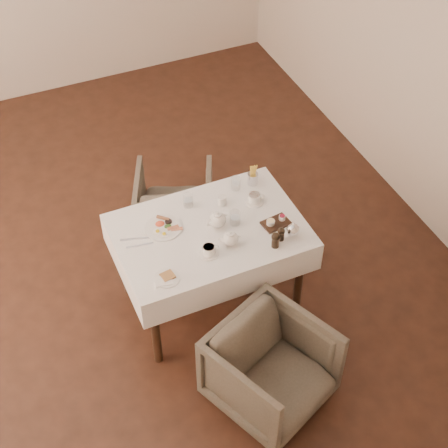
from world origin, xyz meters
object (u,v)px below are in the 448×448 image
table (210,241)px  armchair_near (271,369)px  breakfast_plate (163,227)px  armchair_far (175,203)px  teapot_centre (217,219)px

table → armchair_near: table is taller
breakfast_plate → armchair_near: bearing=-94.5°
table → armchair_far: (0.04, 0.82, -0.36)m
table → teapot_centre: bearing=9.9°
armchair_far → teapot_centre: size_ratio=3.82×
table → teapot_centre: teapot_centre is taller
table → teapot_centre: 0.19m
breakfast_plate → teapot_centre: size_ratio=1.56×
table → breakfast_plate: 0.34m
armchair_far → teapot_centre: bearing=115.2°
teapot_centre → table: bearing=-177.1°
armchair_near → armchair_far: 1.73m
breakfast_plate → table: bearing=-47.8°
table → armchair_far: table is taller
armchair_far → breakfast_plate: bearing=88.4°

